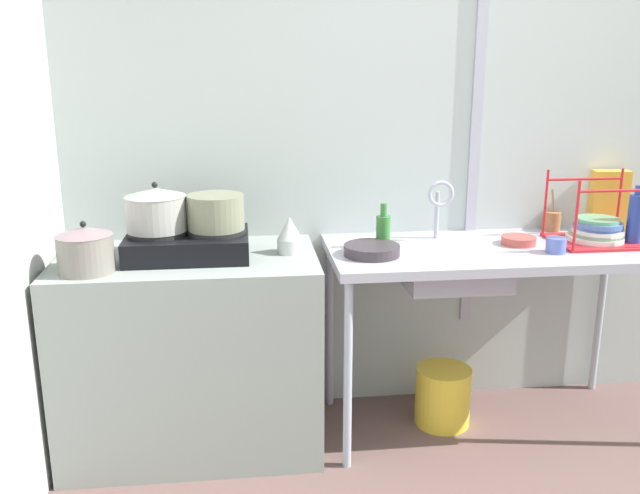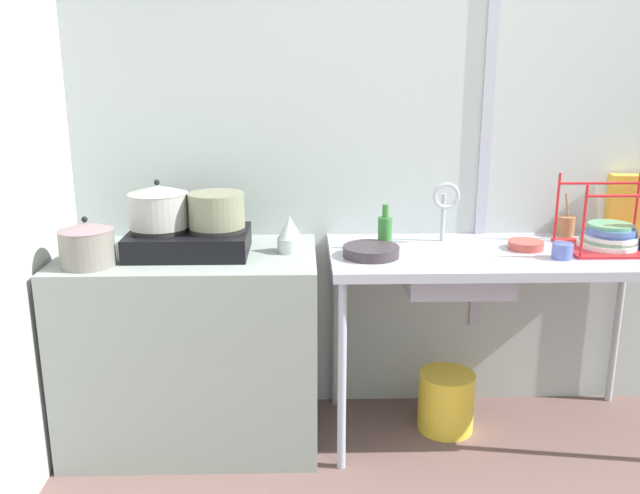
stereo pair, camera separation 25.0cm
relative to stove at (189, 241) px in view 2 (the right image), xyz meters
name	(u,v)px [view 2 (the right image)]	position (x,y,z in m)	size (l,w,h in m)	color
wall_back	(499,132)	(1.40, 0.37, 0.42)	(4.75, 0.10, 2.68)	#B0B9B6
wall_metal_strip	(488,104)	(1.33, 0.31, 0.55)	(0.05, 0.01, 2.14)	#A9A8B9
counter_concrete	(193,347)	(-0.01, 0.00, -0.49)	(1.09, 0.64, 0.87)	gray
counter_sink	(498,265)	(1.33, 0.00, -0.12)	(1.47, 0.64, 0.87)	#A9A8B9
stove	(189,241)	(0.00, 0.00, 0.00)	(0.50, 0.35, 0.12)	black
pot_on_left_burner	(158,206)	(-0.12, 0.00, 0.15)	(0.25, 0.25, 0.20)	#A1A099
pot_on_right_burner	(216,210)	(0.12, 0.00, 0.13)	(0.24, 0.24, 0.15)	gray
pot_beside_stove	(87,244)	(-0.38, -0.17, 0.03)	(0.22, 0.22, 0.20)	gray
percolator	(290,235)	(0.43, 0.01, 0.02)	(0.11, 0.11, 0.16)	silver
sink_basin	(455,270)	(1.14, -0.03, -0.13)	(0.44, 0.36, 0.16)	#A9A8B9
faucet	(445,201)	(1.12, 0.15, 0.14)	(0.12, 0.07, 0.28)	#A9A8B9
frying_pan	(371,251)	(0.77, -0.07, -0.03)	(0.24, 0.24, 0.04)	#372E34
dish_rack	(609,237)	(1.82, 0.02, 0.00)	(0.38, 0.32, 0.31)	red
cup_by_rack	(562,251)	(1.56, -0.12, -0.02)	(0.09, 0.09, 0.07)	#5464B1
small_bowl_on_drainboard	(526,245)	(1.46, 0.03, -0.04)	(0.15, 0.15, 0.04)	#B3473E
bottle_by_sink	(385,232)	(0.84, 0.05, 0.02)	(0.06, 0.06, 0.20)	#317030
cereal_box	(627,205)	(2.00, 0.26, 0.09)	(0.17, 0.08, 0.29)	gold
utensil_jar	(566,226)	(1.72, 0.26, -0.01)	(0.08, 0.08, 0.21)	#996740
bucket_on_floor	(446,401)	(1.14, 0.02, -0.78)	(0.26, 0.26, 0.28)	yellow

